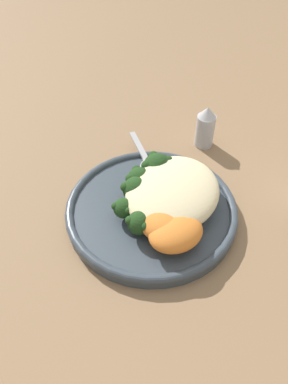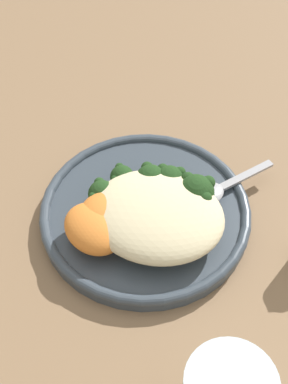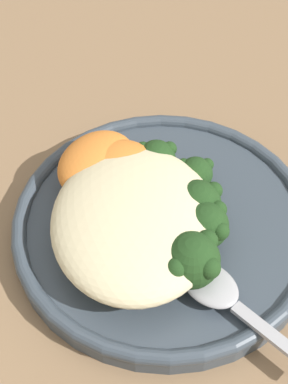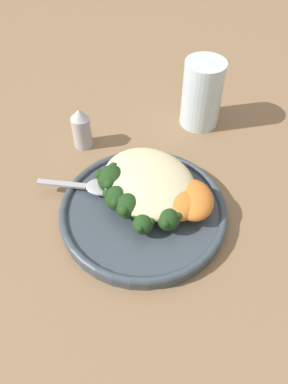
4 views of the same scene
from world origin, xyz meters
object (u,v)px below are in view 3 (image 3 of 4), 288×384
broccoli_stalk_3 (183,183)px  spoon (220,293)px  broccoli_stalk_2 (182,207)px  sweet_potato_chunk_1 (97,163)px  sweet_potato_chunk_0 (122,167)px  broccoli_stalk_0 (186,256)px  broccoli_stalk_4 (148,175)px  quinoa_mound (135,221)px  plate (165,226)px  broccoli_stalk_1 (194,225)px

broccoli_stalk_3 → spoon: 0.10m
spoon → broccoli_stalk_2: bearing=154.4°
broccoli_stalk_3 → sweet_potato_chunk_1: size_ratio=1.16×
sweet_potato_chunk_0 → spoon: 0.13m
broccoli_stalk_0 → broccoli_stalk_4: size_ratio=0.90×
quinoa_mound → broccoli_stalk_4: size_ratio=1.66×
broccoli_stalk_4 → sweet_potato_chunk_1: size_ratio=1.23×
broccoli_stalk_0 → broccoli_stalk_2: (0.05, 0.00, -0.00)m
broccoli_stalk_2 → sweet_potato_chunk_0: (0.04, 0.05, 0.00)m
plate → broccoli_stalk_4: bearing=21.3°
broccoli_stalk_1 → broccoli_stalk_4: size_ratio=1.01×
sweet_potato_chunk_1 → broccoli_stalk_3: bearing=-103.9°
quinoa_mound → broccoli_stalk_1: quinoa_mound is taller
sweet_potato_chunk_1 → quinoa_mound: bearing=-153.5°
plate → sweet_potato_chunk_0: bearing=41.3°
broccoli_stalk_1 → broccoli_stalk_3: (0.04, 0.01, -0.00)m
broccoli_stalk_4 → spoon: 0.11m
quinoa_mound → spoon: quinoa_mound is taller
broccoli_stalk_3 → sweet_potato_chunk_0: 0.05m
sweet_potato_chunk_0 → sweet_potato_chunk_1: 0.02m
broccoli_stalk_0 → broccoli_stalk_3: 0.08m
broccoli_stalk_0 → sweet_potato_chunk_1: bearing=170.7°
sweet_potato_chunk_0 → broccoli_stalk_3: bearing=-104.7°
broccoli_stalk_3 → broccoli_stalk_4: size_ratio=0.94×
sweet_potato_chunk_0 → plate: bearing=-138.7°
quinoa_mound → broccoli_stalk_1: 0.04m
plate → quinoa_mound: bearing=127.1°
broccoli_stalk_3 → sweet_potato_chunk_1: bearing=130.4°
broccoli_stalk_2 → sweet_potato_chunk_1: broccoli_stalk_2 is taller
quinoa_mound → sweet_potato_chunk_1: quinoa_mound is taller
broccoli_stalk_0 → plate: bearing=149.2°
broccoli_stalk_0 → broccoli_stalk_3: bearing=133.5°
broccoli_stalk_3 → spoon: bearing=-112.8°
quinoa_mound → broccoli_stalk_4: (0.05, -0.01, -0.01)m
broccoli_stalk_2 → spoon: (-0.07, -0.02, -0.01)m
sweet_potato_chunk_0 → sweet_potato_chunk_1: (0.00, 0.02, -0.00)m
broccoli_stalk_1 → sweet_potato_chunk_0: size_ratio=1.36×
quinoa_mound → sweet_potato_chunk_1: (0.06, 0.03, -0.00)m
broccoli_stalk_0 → broccoli_stalk_1: broccoli_stalk_0 is taller
broccoli_stalk_3 → sweet_potato_chunk_1: (0.02, 0.07, 0.00)m
spoon → broccoli_stalk_4: bearing=160.5°
broccoli_stalk_1 → broccoli_stalk_3: size_ratio=1.07×
broccoli_stalk_2 → broccoli_stalk_3: bearing=79.2°
sweet_potato_chunk_1 → broccoli_stalk_1: bearing=-129.9°
broccoli_stalk_0 → broccoli_stalk_3: (0.08, -0.00, -0.01)m
broccoli_stalk_0 → broccoli_stalk_3: broccoli_stalk_0 is taller
plate → broccoli_stalk_1: broccoli_stalk_1 is taller
quinoa_mound → broccoli_stalk_0: (-0.03, -0.04, -0.00)m
sweet_potato_chunk_0 → spoon: (-0.11, -0.07, -0.01)m
spoon → sweet_potato_chunk_1: bearing=173.6°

